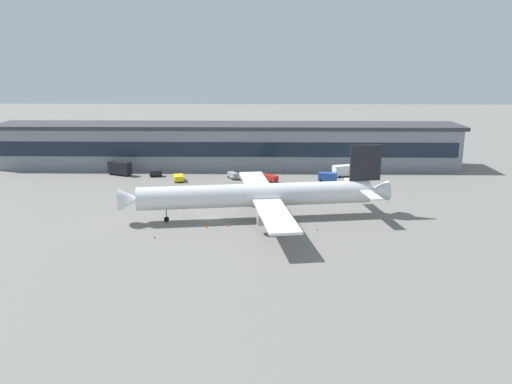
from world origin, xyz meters
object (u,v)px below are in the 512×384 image
at_px(traffic_cone_3, 317,229).
at_px(catering_truck, 120,168).
at_px(baggage_tug, 156,173).
at_px(traffic_cone_0, 154,237).
at_px(traffic_cone_1, 227,225).
at_px(airliner, 260,195).
at_px(pushback_tractor, 179,178).
at_px(belt_loader, 268,178).
at_px(follow_me_car, 233,175).
at_px(traffic_cone_2, 206,226).
at_px(crew_van, 327,176).
at_px(fuel_truck, 347,170).

bearing_deg(traffic_cone_3, catering_truck, 136.61).
distance_m(baggage_tug, traffic_cone_0, 57.02).
distance_m(traffic_cone_0, traffic_cone_1, 15.95).
relative_size(airliner, pushback_tractor, 11.33).
height_order(pushback_tractor, traffic_cone_3, pushback_tractor).
relative_size(belt_loader, follow_me_car, 1.27).
xyz_separation_m(pushback_tractor, traffic_cone_2, (12.79, -43.10, -0.71)).
bearing_deg(baggage_tug, traffic_cone_1, -62.53).
bearing_deg(follow_me_car, traffic_cone_3, -66.92).
height_order(belt_loader, traffic_cone_1, belt_loader).
bearing_deg(crew_van, traffic_cone_1, -121.14).
bearing_deg(fuel_truck, belt_loader, -161.80).
bearing_deg(airliner, follow_me_car, 101.99).
height_order(follow_me_car, traffic_cone_2, follow_me_car).
height_order(baggage_tug, traffic_cone_2, baggage_tug).
bearing_deg(baggage_tug, traffic_cone_0, -78.77).
distance_m(catering_truck, traffic_cone_2, 59.79).
relative_size(pushback_tractor, fuel_truck, 0.60).
xyz_separation_m(airliner, follow_me_car, (-8.34, 39.28, -4.21)).
xyz_separation_m(baggage_tug, traffic_cone_1, (25.02, -48.13, -0.77)).
distance_m(airliner, traffic_cone_0, 25.50).
bearing_deg(traffic_cone_1, belt_loader, 78.26).
height_order(crew_van, traffic_cone_1, crew_van).
relative_size(baggage_tug, catering_truck, 0.52).
distance_m(crew_van, fuel_truck, 9.95).
distance_m(fuel_truck, traffic_cone_3, 54.05).
bearing_deg(catering_truck, traffic_cone_3, -43.39).
height_order(baggage_tug, traffic_cone_3, baggage_tug).
xyz_separation_m(airliner, belt_loader, (1.99, 36.00, -4.15)).
relative_size(airliner, belt_loader, 9.89).
relative_size(airliner, baggage_tug, 15.07).
height_order(fuel_truck, traffic_cone_0, fuel_truck).
xyz_separation_m(airliner, traffic_cone_0, (-20.70, -14.02, -5.02)).
bearing_deg(airliner, traffic_cone_0, -145.90).
xyz_separation_m(follow_me_car, catering_truck, (-34.64, 4.25, 1.20)).
xyz_separation_m(belt_loader, catering_truck, (-44.97, 7.53, 1.14)).
relative_size(crew_van, fuel_truck, 0.63).
height_order(airliner, follow_me_car, airliner).
bearing_deg(traffic_cone_2, catering_truck, 122.13).
xyz_separation_m(crew_van, traffic_cone_0, (-39.72, -50.51, -1.18)).
bearing_deg(catering_truck, pushback_tractor, -21.57).
bearing_deg(crew_van, airliner, -117.53).
height_order(belt_loader, fuel_truck, fuel_truck).
bearing_deg(crew_van, catering_truck, 173.53).
distance_m(follow_me_car, traffic_cone_1, 45.53).
bearing_deg(belt_loader, follow_me_car, 162.39).
bearing_deg(crew_van, traffic_cone_3, -98.90).
height_order(catering_truck, pushback_tractor, catering_truck).
xyz_separation_m(traffic_cone_1, traffic_cone_2, (-4.42, -0.87, 0.03)).
bearing_deg(catering_truck, belt_loader, -9.50).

